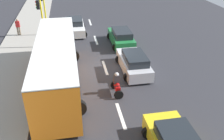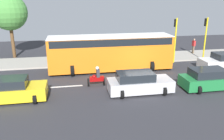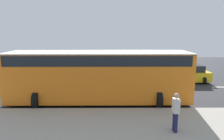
{
  "view_description": "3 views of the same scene",
  "coord_description": "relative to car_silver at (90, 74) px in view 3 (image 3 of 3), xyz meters",
  "views": [
    {
      "loc": [
        2.44,
        16.79,
        8.94
      ],
      "look_at": [
        -0.18,
        2.16,
        0.92
      ],
      "focal_mm": 39.14,
      "sensor_mm": 36.0,
      "label": 1
    },
    {
      "loc": [
        -16.74,
        5.53,
        6.58
      ],
      "look_at": [
        -0.04,
        2.5,
        1.13
      ],
      "focal_mm": 37.34,
      "sensor_mm": 36.0,
      "label": 2
    },
    {
      "loc": [
        16.26,
        2.7,
        4.37
      ],
      "look_at": [
        -0.37,
        2.84,
        1.34
      ],
      "focal_mm": 33.91,
      "sensor_mm": 36.0,
      "label": 3
    }
  ],
  "objects": [
    {
      "name": "pedestrian_near_signal",
      "position": [
        9.88,
        4.52,
        0.35
      ],
      "size": [
        0.4,
        0.24,
        1.69
      ],
      "color": "#1E1E4C",
      "rests_on": "sidewalk"
    },
    {
      "name": "car_silver",
      "position": [
        0.0,
        0.0,
        0.0
      ],
      "size": [
        2.2,
        4.51,
        1.52
      ],
      "color": "#B7B7BC",
      "rests_on": "ground"
    },
    {
      "name": "ground_plane",
      "position": [
        2.06,
        -0.94,
        -0.76
      ],
      "size": [
        40.0,
        60.0,
        0.1
      ],
      "primitive_type": "cube",
      "color": "#2D2D33"
    },
    {
      "name": "motorcycle",
      "position": [
        1.85,
        2.78,
        -0.07
      ],
      "size": [
        0.6,
        1.3,
        1.53
      ],
      "color": "black",
      "rests_on": "ground"
    },
    {
      "name": "car_yellow_cab",
      "position": [
        0.25,
        8.38,
        -0.0
      ],
      "size": [
        2.27,
        4.0,
        1.52
      ],
      "color": "yellow",
      "rests_on": "ground"
    },
    {
      "name": "city_bus",
      "position": [
        5.54,
        1.03,
        1.13
      ],
      "size": [
        3.2,
        11.0,
        3.16
      ],
      "color": "orange",
      "rests_on": "ground"
    },
    {
      "name": "sidewalk",
      "position": [
        9.06,
        -0.94,
        -0.64
      ],
      "size": [
        4.0,
        60.0,
        0.15
      ],
      "primitive_type": "cube",
      "color": "#9E998E",
      "rests_on": "ground"
    },
    {
      "name": "lane_stripe_south",
      "position": [
        2.06,
        5.06,
        -0.71
      ],
      "size": [
        0.2,
        2.4,
        0.01
      ],
      "primitive_type": "cube",
      "color": "white",
      "rests_on": "ground"
    },
    {
      "name": "lane_stripe_north",
      "position": [
        2.06,
        -6.94,
        -0.71
      ],
      "size": [
        0.2,
        2.4,
        0.01
      ],
      "primitive_type": "cube",
      "color": "white",
      "rests_on": "ground"
    },
    {
      "name": "car_green",
      "position": [
        -0.19,
        -5.42,
        0.0
      ],
      "size": [
        2.24,
        4.49,
        1.52
      ],
      "color": "#1E7238",
      "rests_on": "ground"
    },
    {
      "name": "lane_stripe_mid",
      "position": [
        2.06,
        -0.94,
        -0.71
      ],
      "size": [
        0.2,
        2.4,
        0.01
      ],
      "primitive_type": "cube",
      "color": "white",
      "rests_on": "ground"
    }
  ]
}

